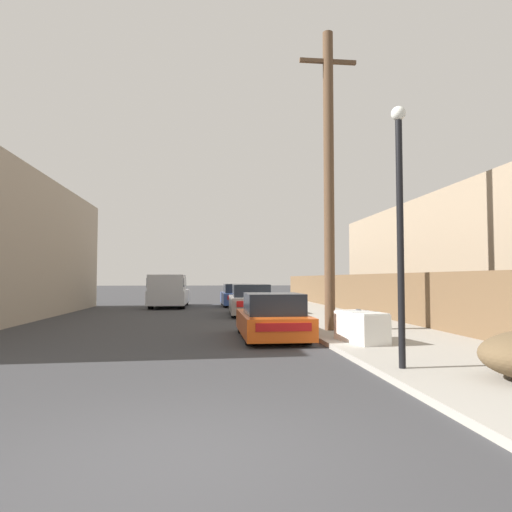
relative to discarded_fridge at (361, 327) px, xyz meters
name	(u,v)px	position (x,y,z in m)	size (l,w,h in m)	color
ground_plane	(177,465)	(-4.05, -6.73, -0.49)	(220.00, 220.00, 0.00)	#38383A
sidewalk_curb	(289,305)	(1.25, 16.77, -0.43)	(4.20, 63.00, 0.12)	#9E998E
discarded_fridge	(361,327)	(0.00, 0.00, 0.00)	(0.97, 1.68, 0.77)	silver
parked_sports_car_red	(272,318)	(-1.97, 1.76, 0.08)	(1.76, 4.07, 1.28)	#E05114
car_parked_mid	(250,301)	(-1.79, 10.17, 0.17)	(1.98, 4.69, 1.42)	gray
car_parked_far	(237,296)	(-1.93, 17.14, 0.15)	(1.96, 4.39, 1.37)	#2D478C
pickup_truck	(169,291)	(-6.01, 15.96, 0.46)	(2.11, 5.53, 1.90)	silver
utility_pole	(329,176)	(-0.05, 2.68, 4.38)	(1.80, 0.32, 9.31)	brown
street_lamp	(400,214)	(-0.39, -3.26, 2.33)	(0.26, 0.26, 4.65)	black
wooden_fence	(350,292)	(3.20, 10.91, 0.51)	(0.08, 31.72, 1.76)	brown
building_right_house	(467,259)	(8.42, 9.31, 2.13)	(6.00, 17.06, 5.25)	gray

